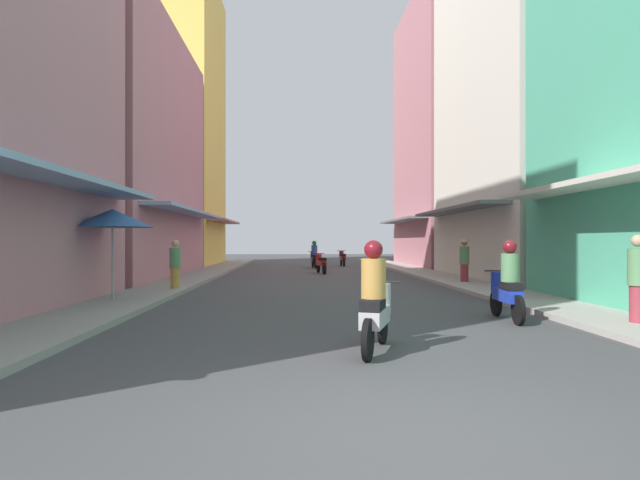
{
  "coord_description": "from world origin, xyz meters",
  "views": [
    {
      "loc": [
        -0.83,
        -4.1,
        1.57
      ],
      "look_at": [
        -0.08,
        13.36,
        1.59
      ],
      "focal_mm": 30.04,
      "sensor_mm": 36.0,
      "label": 1
    }
  ],
  "objects_px": {
    "motorbike_black": "(314,256)",
    "vendor_umbrella": "(113,218)",
    "motorbike_silver": "(376,302)",
    "pedestrian_crossing": "(638,282)",
    "motorbike_maroon": "(342,258)",
    "motorbike_blue": "(507,285)",
    "motorbike_red": "(321,263)",
    "pedestrian_far": "(175,266)",
    "pedestrian_foreground": "(464,258)"
  },
  "relations": [
    {
      "from": "motorbike_black",
      "to": "vendor_umbrella",
      "type": "height_order",
      "value": "vendor_umbrella"
    },
    {
      "from": "motorbike_silver",
      "to": "pedestrian_crossing",
      "type": "xyz_separation_m",
      "value": [
        4.94,
        1.74,
        0.14
      ]
    },
    {
      "from": "motorbike_maroon",
      "to": "motorbike_blue",
      "type": "xyz_separation_m",
      "value": [
        1.33,
        -22.6,
        0.2
      ]
    },
    {
      "from": "motorbike_silver",
      "to": "motorbike_black",
      "type": "xyz_separation_m",
      "value": [
        -0.14,
        23.24,
        0.0
      ]
    },
    {
      "from": "motorbike_red",
      "to": "motorbike_blue",
      "type": "xyz_separation_m",
      "value": [
        2.98,
        -15.28,
        0.2
      ]
    },
    {
      "from": "pedestrian_far",
      "to": "pedestrian_foreground",
      "type": "bearing_deg",
      "value": 12.95
    },
    {
      "from": "pedestrian_far",
      "to": "vendor_umbrella",
      "type": "height_order",
      "value": "vendor_umbrella"
    },
    {
      "from": "motorbike_blue",
      "to": "pedestrian_crossing",
      "type": "xyz_separation_m",
      "value": [
        1.92,
        -1.11,
        0.14
      ]
    },
    {
      "from": "motorbike_maroon",
      "to": "motorbike_black",
      "type": "bearing_deg",
      "value": -129.58
    },
    {
      "from": "motorbike_red",
      "to": "pedestrian_far",
      "type": "xyz_separation_m",
      "value": [
        -4.87,
        -9.09,
        0.29
      ]
    },
    {
      "from": "motorbike_silver",
      "to": "motorbike_blue",
      "type": "height_order",
      "value": "same"
    },
    {
      "from": "pedestrian_far",
      "to": "motorbike_black",
      "type": "bearing_deg",
      "value": 71.69
    },
    {
      "from": "motorbike_black",
      "to": "pedestrian_crossing",
      "type": "distance_m",
      "value": 22.09
    },
    {
      "from": "pedestrian_far",
      "to": "pedestrian_crossing",
      "type": "relative_size",
      "value": 0.95
    },
    {
      "from": "motorbike_blue",
      "to": "pedestrian_foreground",
      "type": "xyz_separation_m",
      "value": [
        1.82,
        8.41,
        0.25
      ]
    },
    {
      "from": "motorbike_blue",
      "to": "pedestrian_far",
      "type": "xyz_separation_m",
      "value": [
        -7.85,
        6.19,
        0.09
      ]
    },
    {
      "from": "motorbike_black",
      "to": "motorbike_blue",
      "type": "distance_m",
      "value": 20.63
    },
    {
      "from": "motorbike_silver",
      "to": "pedestrian_foreground",
      "type": "relative_size",
      "value": 1.04
    },
    {
      "from": "motorbike_silver",
      "to": "motorbike_red",
      "type": "relative_size",
      "value": 0.97
    },
    {
      "from": "pedestrian_far",
      "to": "pedestrian_crossing",
      "type": "xyz_separation_m",
      "value": [
        9.78,
        -7.3,
        0.04
      ]
    },
    {
      "from": "motorbike_maroon",
      "to": "pedestrian_foreground",
      "type": "relative_size",
      "value": 1.08
    },
    {
      "from": "motorbike_maroon",
      "to": "motorbike_red",
      "type": "distance_m",
      "value": 7.51
    },
    {
      "from": "motorbike_silver",
      "to": "vendor_umbrella",
      "type": "height_order",
      "value": "vendor_umbrella"
    },
    {
      "from": "motorbike_red",
      "to": "motorbike_silver",
      "type": "bearing_deg",
      "value": -90.12
    },
    {
      "from": "motorbike_blue",
      "to": "motorbike_black",
      "type": "bearing_deg",
      "value": 98.79
    },
    {
      "from": "motorbike_silver",
      "to": "motorbike_red",
      "type": "xyz_separation_m",
      "value": [
        0.04,
        18.13,
        -0.2
      ]
    },
    {
      "from": "motorbike_red",
      "to": "motorbike_maroon",
      "type": "bearing_deg",
      "value": 77.26
    },
    {
      "from": "motorbike_black",
      "to": "motorbike_maroon",
      "type": "bearing_deg",
      "value": 50.42
    },
    {
      "from": "motorbike_red",
      "to": "pedestrian_foreground",
      "type": "bearing_deg",
      "value": -55.05
    },
    {
      "from": "motorbike_maroon",
      "to": "motorbike_red",
      "type": "relative_size",
      "value": 1.01
    },
    {
      "from": "motorbike_maroon",
      "to": "pedestrian_foreground",
      "type": "bearing_deg",
      "value": -77.51
    },
    {
      "from": "motorbike_red",
      "to": "motorbike_blue",
      "type": "distance_m",
      "value": 15.57
    },
    {
      "from": "motorbike_blue",
      "to": "vendor_umbrella",
      "type": "distance_m",
      "value": 9.35
    },
    {
      "from": "pedestrian_foreground",
      "to": "motorbike_blue",
      "type": "bearing_deg",
      "value": -102.2
    },
    {
      "from": "motorbike_silver",
      "to": "motorbike_blue",
      "type": "distance_m",
      "value": 4.15
    },
    {
      "from": "motorbike_silver",
      "to": "motorbike_black",
      "type": "relative_size",
      "value": 0.96
    },
    {
      "from": "pedestrian_crossing",
      "to": "motorbike_blue",
      "type": "bearing_deg",
      "value": 150.03
    },
    {
      "from": "motorbike_silver",
      "to": "pedestrian_foreground",
      "type": "height_order",
      "value": "pedestrian_foreground"
    },
    {
      "from": "motorbike_maroon",
      "to": "motorbike_blue",
      "type": "height_order",
      "value": "motorbike_blue"
    },
    {
      "from": "vendor_umbrella",
      "to": "motorbike_blue",
      "type": "bearing_deg",
      "value": -19.74
    },
    {
      "from": "motorbike_silver",
      "to": "motorbike_blue",
      "type": "relative_size",
      "value": 0.96
    },
    {
      "from": "motorbike_silver",
      "to": "vendor_umbrella",
      "type": "distance_m",
      "value": 8.36
    },
    {
      "from": "motorbike_silver",
      "to": "motorbike_maroon",
      "type": "bearing_deg",
      "value": 86.2
    },
    {
      "from": "pedestrian_far",
      "to": "motorbike_silver",
      "type": "bearing_deg",
      "value": -61.85
    },
    {
      "from": "motorbike_black",
      "to": "pedestrian_far",
      "type": "bearing_deg",
      "value": -108.31
    },
    {
      "from": "vendor_umbrella",
      "to": "motorbike_silver",
      "type": "bearing_deg",
      "value": -46.42
    },
    {
      "from": "motorbike_red",
      "to": "motorbike_black",
      "type": "xyz_separation_m",
      "value": [
        -0.17,
        5.11,
        0.2
      ]
    },
    {
      "from": "motorbike_black",
      "to": "pedestrian_foreground",
      "type": "xyz_separation_m",
      "value": [
        4.97,
        -11.98,
        0.25
      ]
    },
    {
      "from": "motorbike_blue",
      "to": "vendor_umbrella",
      "type": "relative_size",
      "value": 0.77
    },
    {
      "from": "motorbike_silver",
      "to": "motorbike_blue",
      "type": "xyz_separation_m",
      "value": [
        3.02,
        2.85,
        0.0
      ]
    }
  ]
}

